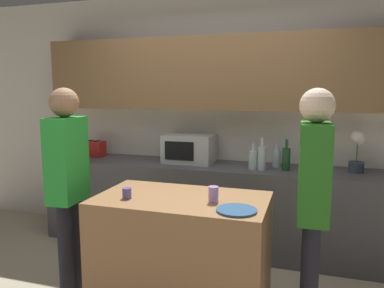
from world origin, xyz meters
The scene contains 15 objects.
back_wall centered at (0.00, 1.66, 1.54)m, with size 6.40×0.40×2.70m.
back_counter centered at (0.00, 1.39, 0.44)m, with size 3.60×0.62×0.89m.
kitchen_island centered at (0.13, 0.14, 0.45)m, with size 1.23×0.71×0.90m.
microwave centered at (-0.23, 1.46, 1.04)m, with size 0.52×0.39×0.30m.
toaster centered at (-1.42, 1.46, 0.98)m, with size 0.26×0.16×0.18m.
potted_plant centered at (1.42, 1.46, 1.08)m, with size 0.14×0.14×0.39m.
bottle_0 centered at (0.47, 1.32, 0.98)m, with size 0.09×0.09×0.25m.
bottle_1 centered at (0.55, 1.30, 1.01)m, with size 0.08×0.08×0.32m.
bottle_2 centered at (0.68, 1.49, 0.98)m, with size 0.09×0.09×0.24m.
bottle_3 centered at (0.78, 1.35, 1.00)m, with size 0.08×0.08×0.30m.
plate_on_island centered at (0.57, -0.05, 0.90)m, with size 0.26×0.26×0.01m.
cup_0 centered at (-0.23, 0.00, 0.93)m, with size 0.07×0.07×0.08m.
cup_1 centered at (0.38, 0.09, 0.95)m, with size 0.07×0.07×0.11m.
person_left centered at (1.02, 0.18, 1.00)m, with size 0.22×0.35×1.67m.
person_center centered at (-0.76, 0.07, 1.00)m, with size 0.22×0.35×1.67m.
Camera 1 is at (0.98, -2.30, 1.66)m, focal length 35.00 mm.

